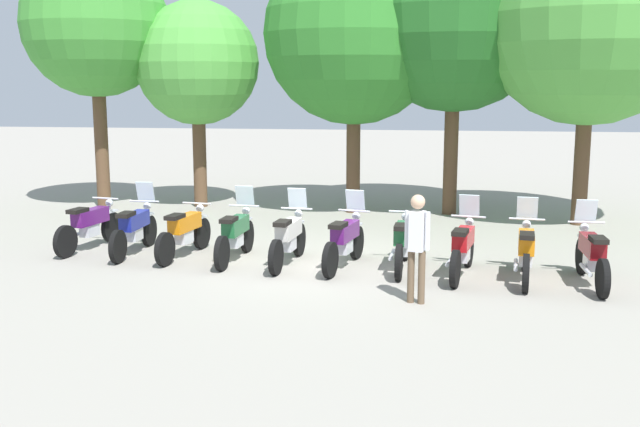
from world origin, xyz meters
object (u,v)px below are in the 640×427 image
Objects in this scene: motorcycle_0 at (90,225)px; motorcycle_9 at (592,255)px; motorcycle_5 at (345,240)px; motorcycle_4 at (289,237)px; tree_2 at (354,34)px; motorcycle_8 at (526,251)px; tree_1 at (197,64)px; motorcycle_1 at (135,228)px; person_0 at (417,240)px; tree_3 at (455,11)px; motorcycle_6 at (402,242)px; motorcycle_3 at (236,234)px; motorcycle_2 at (184,231)px; motorcycle_7 at (463,247)px; tree_0 at (95,25)px; tree_4 at (591,15)px.

motorcycle_9 is (9.53, -1.41, 0.01)m from motorcycle_0.
motorcycle_5 reaches higher than motorcycle_0.
tree_2 is (0.64, 5.87, 4.04)m from motorcycle_4.
motorcycle_8 is at bearing -86.10° from motorcycle_5.
tree_1 reaches higher than motorcycle_8.
motorcycle_1 is 1.01× the size of motorcycle_5.
tree_1 reaches higher than person_0.
motorcycle_6 is at bearing -99.63° from tree_3.
motorcycle_3 is 1.00× the size of motorcycle_9.
motorcycle_5 is at bearing -88.38° from motorcycle_2.
tree_3 reaches higher than motorcycle_1.
motorcycle_8 is (1.06, -0.13, 0.00)m from motorcycle_7.
motorcycle_3 is at bearing 88.95° from motorcycle_8.
person_0 is at bearing -54.50° from tree_1.
motorcycle_0 is 0.99× the size of motorcycle_3.
motorcycle_1 is 7.51m from tree_0.
motorcycle_5 is 4.28m from motorcycle_9.
motorcycle_8 is (4.24, -0.54, 0.00)m from motorcycle_4.
motorcycle_9 is (2.11, -0.30, 0.00)m from motorcycle_7.
tree_1 is at bearing 4.98° from motorcycle_1.
tree_2 is (6.83, 0.09, -0.29)m from tree_0.
tree_2 is 0.93× the size of tree_4.
motorcycle_2 is at bearing 85.73° from motorcycle_3.
motorcycle_1 is at bearing 89.13° from motorcycle_8.
motorcycle_5 is at bearing 88.50° from motorcycle_8.
motorcycle_1 is 11.23m from tree_4.
motorcycle_9 reaches higher than motorcycle_6.
motorcycle_6 is (3.18, -0.26, -0.01)m from motorcycle_3.
motorcycle_6 is 1.29× the size of person_0.
motorcycle_0 and motorcycle_6 have the same top height.
motorcycle_6 is at bearing -77.64° from motorcycle_5.
person_0 is at bearing -95.21° from tree_3.
motorcycle_3 is 1.00× the size of motorcycle_4.
motorcycle_7 and motorcycle_8 have the same top height.
motorcycle_9 is (3.18, -0.63, 0.01)m from motorcycle_6.
motorcycle_0 is 4.30m from motorcycle_4.
motorcycle_3 is 0.32× the size of tree_0.
motorcycle_3 is 6.42m from motorcycle_9.
motorcycle_8 is at bearing -31.20° from tree_0.
motorcycle_4 is 4.27m from motorcycle_8.
motorcycle_6 is 0.32× the size of tree_0.
tree_3 is at bearing -48.01° from motorcycle_1.
motorcycle_9 reaches higher than motorcycle_2.
tree_3 reaches higher than motorcycle_4.
tree_4 is (3.03, -1.04, -0.23)m from tree_3.
tree_0 is (-1.96, 5.07, 4.35)m from motorcycle_0.
person_0 is 9.13m from tree_3.
tree_2 is (-1.48, 5.94, 4.06)m from motorcycle_6.
person_0 is 10.69m from tree_1.
motorcycle_9 is 8.35m from tree_3.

